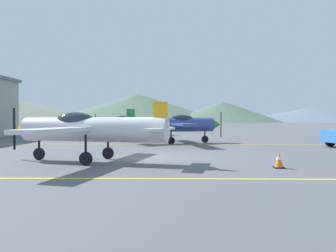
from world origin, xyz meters
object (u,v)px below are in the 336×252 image
at_px(airplane_near, 87,129).
at_px(airplane_far, 128,122).
at_px(airplane_mid, 174,124).
at_px(traffic_cone_front, 279,160).

relative_size(airplane_near, airplane_far, 1.00).
xyz_separation_m(airplane_near, airplane_mid, (3.59, 9.91, 0.00)).
distance_m(airplane_far, traffic_cone_front, 24.50).
bearing_deg(airplane_near, airplane_mid, 70.10).
bearing_deg(airplane_near, traffic_cone_front, -12.34).
distance_m(airplane_mid, traffic_cone_front, 12.17).
height_order(airplane_near, airplane_far, same).
xyz_separation_m(airplane_mid, airplane_far, (-4.91, 11.36, 0.00)).
relative_size(airplane_mid, traffic_cone_front, 13.73).
xyz_separation_m(airplane_far, traffic_cone_front, (8.70, -22.88, -1.08)).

